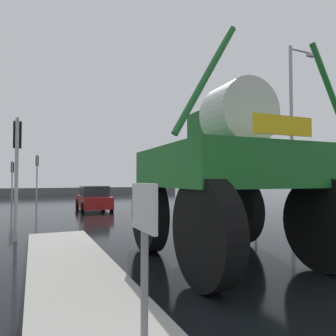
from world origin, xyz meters
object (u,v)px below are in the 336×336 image
sedan_ahead (94,199)px  traffic_signal_near_left (17,151)px  traffic_signal_far_left (37,168)px  streetlight_near_right (293,122)px  traffic_signal_near_right (253,155)px  traffic_signal_far_right (12,172)px  oversize_sprayer (227,175)px  lane_arrow_sign (144,243)px

sedan_ahead → traffic_signal_near_left: bearing=156.7°
traffic_signal_near_left → traffic_signal_far_left: bearing=87.4°
traffic_signal_near_left → streetlight_near_right: bearing=6.5°
traffic_signal_near_right → streetlight_near_right: bearing=20.9°
traffic_signal_near_right → traffic_signal_far_right: size_ratio=1.20×
oversize_sprayer → traffic_signal_near_left: bearing=46.8°
lane_arrow_sign → traffic_signal_near_left: 8.45m
traffic_signal_near_left → traffic_signal_far_left: traffic_signal_far_left is taller
oversize_sprayer → streetlight_near_right: bearing=-52.4°
traffic_signal_far_right → traffic_signal_far_left: bearing=-0.3°
lane_arrow_sign → traffic_signal_far_right: (-2.48, 25.57, 1.16)m
traffic_signal_near_left → traffic_signal_far_right: traffic_signal_near_left is taller
lane_arrow_sign → traffic_signal_far_left: size_ratio=0.43×
oversize_sprayer → traffic_signal_near_right: oversize_sprayer is taller
lane_arrow_sign → sedan_ahead: lane_arrow_sign is taller
sedan_ahead → traffic_signal_near_right: bearing=-148.2°
oversize_sprayer → streetlight_near_right: 11.01m
oversize_sprayer → streetlight_near_right: (8.58, 6.22, 3.01)m
oversize_sprayer → streetlight_near_right: size_ratio=0.57×
traffic_signal_near_left → traffic_signal_near_right: traffic_signal_near_right is taller
lane_arrow_sign → traffic_signal_far_left: (-0.62, 25.56, 1.59)m
lane_arrow_sign → traffic_signal_near_right: (7.91, 8.20, 1.66)m
sedan_ahead → traffic_signal_far_right: 10.04m
traffic_signal_far_right → lane_arrow_sign: bearing=-84.5°
traffic_signal_far_right → streetlight_near_right: (14.37, -15.85, 2.54)m
traffic_signal_near_left → traffic_signal_far_left: 17.38m
traffic_signal_far_left → traffic_signal_far_right: bearing=179.7°
oversize_sprayer → traffic_signal_far_right: oversize_sprayer is taller
oversize_sprayer → traffic_signal_near_right: 6.65m
sedan_ahead → streetlight_near_right: (9.27, -7.39, 4.33)m
traffic_signal_near_left → traffic_signal_far_right: bearing=93.5°
sedan_ahead → traffic_signal_far_left: (-3.24, 8.45, 2.22)m
oversize_sprayer → sedan_ahead: bearing=4.6°
oversize_sprayer → streetlight_near_right: streetlight_near_right is taller
sedan_ahead → lane_arrow_sign: bearing=172.4°
traffic_signal_near_right → traffic_signal_far_right: (-10.39, 17.37, -0.50)m
lane_arrow_sign → traffic_signal_far_right: traffic_signal_far_right is taller
traffic_signal_near_left → traffic_signal_far_left: size_ratio=0.96×
traffic_signal_far_right → streetlight_near_right: bearing=-47.8°
sedan_ahead → traffic_signal_near_right: size_ratio=1.00×
lane_arrow_sign → traffic_signal_far_left: traffic_signal_far_left is taller
sedan_ahead → oversize_sprayer: bearing=-176.0°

